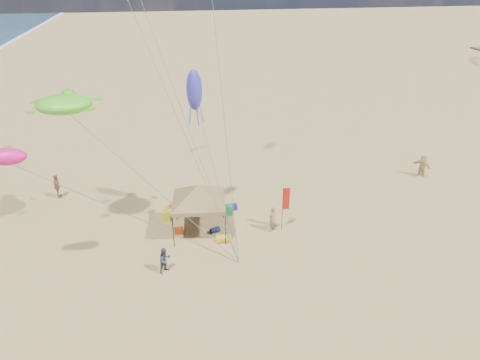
{
  "coord_description": "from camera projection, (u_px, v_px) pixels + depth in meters",
  "views": [
    {
      "loc": [
        -3.84,
        -19.6,
        15.42
      ],
      "look_at": [
        0.0,
        3.0,
        4.0
      ],
      "focal_mm": 33.15,
      "sensor_mm": 36.0,
      "label": 1
    }
  ],
  "objects": [
    {
      "name": "chair_yellow",
      "position": [
        166.0,
        216.0,
        29.08
      ],
      "size": [
        0.5,
        0.5,
        0.7
      ],
      "primitive_type": "cube",
      "color": "yellow",
      "rests_on": "ground"
    },
    {
      "name": "person_far_c",
      "position": [
        422.0,
        166.0,
        34.87
      ],
      "size": [
        1.27,
        1.69,
        1.77
      ],
      "primitive_type": "imported",
      "rotation": [
        0.0,
        0.0,
        5.23
      ],
      "color": "tan",
      "rests_on": "ground"
    },
    {
      "name": "person_near_a",
      "position": [
        272.0,
        219.0,
        27.78
      ],
      "size": [
        0.74,
        0.72,
        1.72
      ],
      "primitive_type": "imported",
      "rotation": [
        0.0,
        0.0,
        3.87
      ],
      "color": "#A0735B",
      "rests_on": "ground"
    },
    {
      "name": "squid_kite",
      "position": [
        194.0,
        90.0,
        26.18
      ],
      "size": [
        1.14,
        1.14,
        2.47
      ],
      "primitive_type": "ellipsoid",
      "rotation": [
        0.0,
        0.0,
        -0.22
      ],
      "color": "#3A36C7",
      "rests_on": "ground"
    },
    {
      "name": "cooler_blue",
      "position": [
        233.0,
        207.0,
        30.44
      ],
      "size": [
        0.54,
        0.38,
        0.38
      ],
      "primitive_type": "cube",
      "color": "#1F1295",
      "rests_on": "ground"
    },
    {
      "name": "cooler_red",
      "position": [
        179.0,
        231.0,
        27.74
      ],
      "size": [
        0.54,
        0.38,
        0.38
      ],
      "primitive_type": "cube",
      "color": "#A8390D",
      "rests_on": "ground"
    },
    {
      "name": "bag_navy",
      "position": [
        215.0,
        230.0,
        27.86
      ],
      "size": [
        0.69,
        0.54,
        0.36
      ],
      "primitive_type": "cylinder",
      "rotation": [
        0.0,
        1.57,
        0.35
      ],
      "color": "#0E173E",
      "rests_on": "ground"
    },
    {
      "name": "person_far_a",
      "position": [
        57.0,
        186.0,
        31.67
      ],
      "size": [
        0.69,
        1.13,
        1.8
      ],
      "primitive_type": "imported",
      "rotation": [
        0.0,
        0.0,
        1.82
      ],
      "color": "#9A593B",
      "rests_on": "ground"
    },
    {
      "name": "person_near_b",
      "position": [
        165.0,
        260.0,
        24.11
      ],
      "size": [
        0.94,
        0.92,
        1.52
      ],
      "primitive_type": "imported",
      "rotation": [
        0.0,
        0.0,
        0.69
      ],
      "color": "#323C45",
      "rests_on": "ground"
    },
    {
      "name": "beach_cart",
      "position": [
        224.0,
        238.0,
        26.98
      ],
      "size": [
        0.9,
        0.5,
        0.24
      ],
      "primitive_type": "cube",
      "color": "yellow",
      "rests_on": "ground"
    },
    {
      "name": "crate_grey",
      "position": [
        227.0,
        237.0,
        27.19
      ],
      "size": [
        0.34,
        0.3,
        0.28
      ],
      "primitive_type": "cube",
      "color": "slate",
      "rests_on": "ground"
    },
    {
      "name": "fish_kite",
      "position": [
        7.0,
        157.0,
        20.91
      ],
      "size": [
        1.97,
        1.26,
        0.81
      ],
      "primitive_type": "ellipsoid",
      "rotation": [
        0.0,
        0.0,
        0.2
      ],
      "color": "#EB167A",
      "rests_on": "ground"
    },
    {
      "name": "bag_orange",
      "position": [
        172.0,
        205.0,
        30.73
      ],
      "size": [
        0.54,
        0.69,
        0.36
      ],
      "primitive_type": "cylinder",
      "rotation": [
        0.0,
        1.57,
        1.22
      ],
      "color": "#FE630E",
      "rests_on": "ground"
    },
    {
      "name": "feather_flag",
      "position": [
        285.0,
        201.0,
        27.48
      ],
      "size": [
        0.45,
        0.04,
        2.96
      ],
      "color": "black",
      "rests_on": "ground"
    },
    {
      "name": "canopy_tent",
      "position": [
        198.0,
        187.0,
        26.61
      ],
      "size": [
        6.21,
        6.21,
        3.84
      ],
      "color": "black",
      "rests_on": "ground"
    },
    {
      "name": "turtle_kite",
      "position": [
        64.0,
        104.0,
        24.21
      ],
      "size": [
        3.66,
        3.3,
        1.01
      ],
      "primitive_type": "ellipsoid",
      "rotation": [
        0.0,
        0.0,
        -0.35
      ],
      "color": "#56D626",
      "rests_on": "ground"
    },
    {
      "name": "chair_green",
      "position": [
        228.0,
        210.0,
        29.78
      ],
      "size": [
        0.5,
        0.5,
        0.7
      ],
      "primitive_type": "cube",
      "color": "#1A914A",
      "rests_on": "ground"
    },
    {
      "name": "person_near_c",
      "position": [
        211.0,
        204.0,
        29.41
      ],
      "size": [
        1.11,
        0.65,
        1.71
      ],
      "primitive_type": "imported",
      "rotation": [
        0.0,
        0.0,
        3.12
      ],
      "color": "white",
      "rests_on": "ground"
    },
    {
      "name": "ground",
      "position": [
        249.0,
        267.0,
        24.75
      ],
      "size": [
        280.0,
        280.0,
        0.0
      ],
      "primitive_type": "plane",
      "color": "tan",
      "rests_on": "ground"
    }
  ]
}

